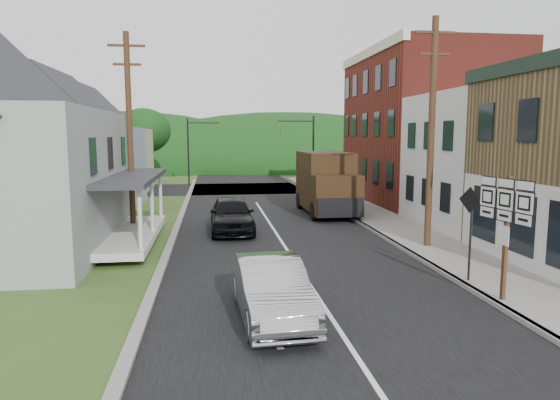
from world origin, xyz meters
name	(u,v)px	position (x,y,z in m)	size (l,w,h in m)	color
ground	(306,279)	(0.00, 0.00, 0.00)	(120.00, 120.00, 0.00)	#2D4719
road	(270,224)	(0.00, 10.00, 0.00)	(9.00, 90.00, 0.02)	black
cross_road	(247,189)	(0.00, 27.00, 0.00)	(60.00, 9.00, 0.02)	black
sidewalk_right	(394,226)	(5.90, 8.00, 0.07)	(2.80, 55.00, 0.15)	slate
curb_right	(367,227)	(4.55, 8.00, 0.07)	(0.20, 55.00, 0.15)	slate
curb_left	(175,232)	(-4.65, 8.00, 0.06)	(0.30, 55.00, 0.12)	slate
storefront_white	(506,161)	(11.30, 7.50, 3.25)	(8.00, 7.00, 6.50)	silver
storefront_red	(425,128)	(11.30, 17.00, 5.00)	(8.00, 12.00, 10.00)	maroon
house_blue	(79,149)	(-11.00, 17.00, 3.69)	(7.14, 8.16, 7.28)	#889ABA
house_cream	(102,145)	(-11.50, 26.00, 3.69)	(7.14, 8.16, 7.28)	#BAB590
utility_pole_right	(431,132)	(5.60, 3.50, 4.66)	(1.60, 0.26, 9.00)	#472D19
utility_pole_left	(130,132)	(-6.50, 8.00, 4.66)	(1.60, 0.26, 9.00)	#472D19
traffic_signal_right	(305,145)	(4.30, 23.50, 3.76)	(2.87, 0.20, 6.00)	black
traffic_signal_left	(196,143)	(-4.30, 30.50, 3.76)	(2.87, 0.20, 6.00)	black
tree_left_d	(144,131)	(-9.00, 32.00, 4.88)	(4.80, 4.80, 6.94)	#382616
forested_ridge	(233,167)	(0.00, 55.00, 0.00)	(90.00, 30.00, 16.00)	black
silver_sedan	(271,289)	(-1.49, -3.23, 0.74)	(1.57, 4.51, 1.49)	#B9B8BD
dark_sedan	(232,215)	(-2.02, 7.99, 0.83)	(1.97, 4.89, 1.66)	black
delivery_van	(327,183)	(3.60, 12.73, 1.79)	(2.64, 6.34, 3.54)	black
route_sign_cluster	(505,220)	(4.75, -3.08, 2.31)	(0.36, 1.89, 3.33)	#472D19
warning_sign	(470,221)	(4.77, -1.27, 1.98)	(0.32, 0.73, 2.86)	black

